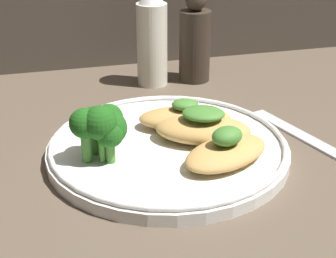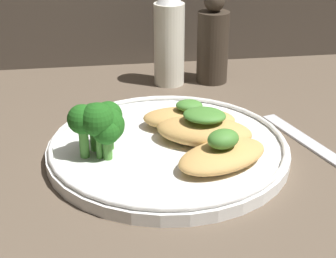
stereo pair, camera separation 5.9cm
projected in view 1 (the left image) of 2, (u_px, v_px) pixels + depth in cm
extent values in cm
cube|color=brown|center=(168.00, 159.00, 60.54)|extent=(180.00, 180.00, 1.00)
cylinder|color=white|center=(168.00, 150.00, 60.02)|extent=(28.05, 28.05, 1.40)
torus|color=white|center=(168.00, 142.00, 59.58)|extent=(27.45, 27.45, 0.60)
ellipsoid|color=tan|center=(226.00, 153.00, 55.68)|extent=(12.31, 10.07, 2.12)
ellipsoid|color=#478433|center=(227.00, 136.00, 54.78)|extent=(4.51, 4.17, 1.97)
ellipsoid|color=tan|center=(204.00, 131.00, 59.82)|extent=(12.58, 9.69, 2.79)
ellipsoid|color=#478433|center=(204.00, 115.00, 58.92)|extent=(6.04, 5.46, 1.34)
ellipsoid|color=tan|center=(185.00, 118.00, 63.36)|extent=(12.15, 7.53, 2.43)
ellipsoid|color=#478433|center=(185.00, 105.00, 62.55)|extent=(3.74, 3.22, 1.23)
cylinder|color=#4C8E38|center=(111.00, 149.00, 56.34)|extent=(0.80, 0.80, 2.34)
sphere|color=#1E5B19|center=(109.00, 128.00, 55.23)|extent=(3.85, 3.85, 3.85)
cylinder|color=#4C8E38|center=(110.00, 138.00, 57.75)|extent=(0.93, 0.93, 3.08)
sphere|color=#1E5B19|center=(109.00, 117.00, 56.59)|extent=(3.16, 3.16, 3.16)
cylinder|color=#4C8E38|center=(95.00, 139.00, 57.05)|extent=(1.01, 1.01, 3.49)
sphere|color=#1E5B19|center=(93.00, 118.00, 55.89)|extent=(2.57, 2.57, 2.57)
cylinder|color=#4C8E38|center=(86.00, 147.00, 55.47)|extent=(1.06, 1.06, 3.44)
sphere|color=#1E5B19|center=(84.00, 123.00, 54.21)|extent=(3.26, 3.26, 3.26)
cylinder|color=#4C8E38|center=(102.00, 148.00, 55.37)|extent=(0.70, 0.70, 3.38)
sphere|color=#1E5B19|center=(100.00, 123.00, 54.06)|extent=(3.73, 3.73, 3.73)
cylinder|color=#4C8E38|center=(111.00, 152.00, 55.56)|extent=(1.01, 1.01, 2.36)
sphere|color=#1E5B19|center=(110.00, 134.00, 54.56)|extent=(3.09, 3.09, 3.09)
cylinder|color=silver|center=(152.00, 45.00, 78.56)|extent=(4.67, 4.67, 12.59)
cylinder|color=#382D23|center=(195.00, 46.00, 80.45)|extent=(4.89, 4.89, 11.10)
sphere|color=#382D23|center=(196.00, 0.00, 77.31)|extent=(3.18, 3.18, 3.18)
cube|color=silver|center=(308.00, 138.00, 63.60)|extent=(7.15, 18.98, 0.60)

